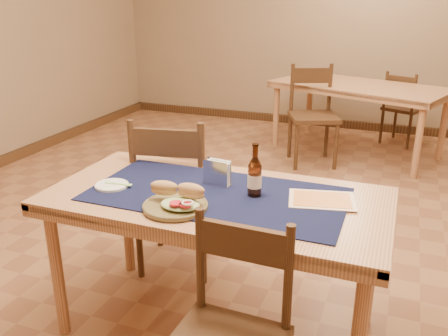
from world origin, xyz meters
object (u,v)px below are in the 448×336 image
(back_table, at_px, (359,92))
(beer_bottle, at_px, (255,177))
(main_table, at_px, (217,211))
(napkin_holder, at_px, (217,173))
(sandwich_plate, at_px, (177,202))
(chair_main_far, at_px, (176,192))

(back_table, xyz_separation_m, beer_bottle, (-0.15, -3.22, 0.18))
(main_table, height_order, napkin_holder, napkin_holder)
(sandwich_plate, xyz_separation_m, beer_bottle, (0.27, 0.26, 0.06))
(beer_bottle, distance_m, napkin_holder, 0.22)
(main_table, bearing_deg, chair_main_far, 134.52)
(main_table, bearing_deg, back_table, 84.42)
(main_table, xyz_separation_m, back_table, (0.32, 3.26, 0.00))
(beer_bottle, xyz_separation_m, napkin_holder, (-0.21, 0.07, -0.03))
(main_table, height_order, back_table, same)
(back_table, height_order, napkin_holder, napkin_holder)
(main_table, relative_size, napkin_holder, 10.83)
(back_table, bearing_deg, chair_main_far, -105.26)
(sandwich_plate, distance_m, napkin_holder, 0.33)
(chair_main_far, height_order, beer_bottle, beer_bottle)
(main_table, xyz_separation_m, sandwich_plate, (-0.10, -0.21, 0.12))
(beer_bottle, bearing_deg, chair_main_far, 146.55)
(beer_bottle, height_order, napkin_holder, beer_bottle)
(back_table, bearing_deg, napkin_holder, -96.49)
(chair_main_far, height_order, napkin_holder, chair_main_far)
(sandwich_plate, bearing_deg, beer_bottle, 43.02)
(back_table, relative_size, beer_bottle, 7.77)
(beer_bottle, bearing_deg, main_table, -165.30)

